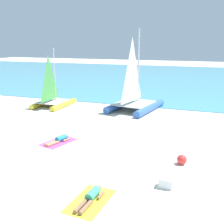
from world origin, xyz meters
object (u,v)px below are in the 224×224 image
object	(u,v)px
cooler_box	(166,183)
towel_right	(90,201)
sailboat_yellow	(53,98)
sunbather_left	(59,139)
towel_left	(59,142)
sunbather_right	(91,197)
sailboat_blue	(134,99)
beach_ball	(182,160)

from	to	relation	value
cooler_box	towel_right	bearing A→B (deg)	-140.98
sailboat_yellow	sunbather_left	distance (m)	8.55
towel_left	sunbather_right	xyz separation A→B (m)	(3.90, -4.43, 0.13)
sunbather_left	towel_right	size ratio (longest dim) A/B	0.82
sailboat_blue	sunbather_right	distance (m)	12.83
cooler_box	towel_left	bearing A→B (deg)	156.02
sunbather_right	cooler_box	xyz separation A→B (m)	(2.20, 1.72, 0.05)
towel_left	sunbather_left	world-z (taller)	sunbather_left
sailboat_yellow	sunbather_left	size ratio (longest dim) A/B	3.01
beach_ball	cooler_box	xyz separation A→B (m)	(-0.31, -2.20, -0.03)
beach_ball	sunbather_left	bearing A→B (deg)	174.86
sailboat_blue	sunbather_left	size ratio (longest dim) A/B	3.94
beach_ball	cooler_box	distance (m)	2.22
towel_right	cooler_box	bearing A→B (deg)	39.02
sailboat_blue	sunbather_right	size ratio (longest dim) A/B	3.90
beach_ball	sailboat_blue	bearing A→B (deg)	117.76
sunbather_left	sailboat_yellow	bearing A→B (deg)	139.06
sailboat_yellow	towel_right	xyz separation A→B (m)	(8.66, -11.63, -0.69)
towel_right	cooler_box	distance (m)	2.84
sunbather_right	sailboat_yellow	bearing A→B (deg)	130.12
sailboat_yellow	towel_left	distance (m)	8.61
towel_right	cooler_box	xyz separation A→B (m)	(2.20, 1.78, 0.17)
towel_right	sunbather_right	xyz separation A→B (m)	(0.00, 0.07, 0.13)
sunbather_left	beach_ball	xyz separation A→B (m)	(6.38, -0.57, 0.08)
sailboat_blue	sunbather_right	bearing A→B (deg)	-70.55
sailboat_yellow	beach_ball	bearing A→B (deg)	-34.38
sailboat_blue	sunbather_right	xyz separation A→B (m)	(2.08, -12.63, -0.78)
sailboat_yellow	sunbather_left	xyz separation A→B (m)	(4.78, -7.07, -0.57)
sailboat_blue	towel_left	world-z (taller)	sailboat_blue
towel_right	sailboat_blue	bearing A→B (deg)	99.30
sailboat_yellow	beach_ball	size ratio (longest dim) A/B	10.94
sunbather_right	cooler_box	size ratio (longest dim) A/B	3.13
towel_right	towel_left	bearing A→B (deg)	130.91
sailboat_yellow	towel_right	world-z (taller)	sailboat_yellow
sailboat_yellow	towel_left	bearing A→B (deg)	-56.25
towel_left	towel_right	distance (m)	5.95
towel_left	sailboat_yellow	bearing A→B (deg)	123.72
sailboat_yellow	sunbather_right	xyz separation A→B (m)	(8.66, -11.56, -0.57)
sailboat_blue	cooler_box	bearing A→B (deg)	-58.51
towel_left	sunbather_left	size ratio (longest dim) A/B	1.22
sailboat_yellow	cooler_box	size ratio (longest dim) A/B	9.35
sailboat_yellow	sunbather_left	bearing A→B (deg)	-55.92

